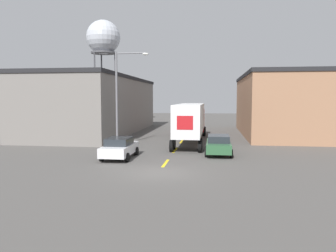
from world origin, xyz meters
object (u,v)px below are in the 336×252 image
object	(u,v)px
water_tower	(103,38)
street_lamp	(120,92)
parked_car_right_near	(218,144)
parked_car_left_near	(120,147)
semi_truck	(191,119)

from	to	relation	value
water_tower	street_lamp	size ratio (longest dim) A/B	2.20
water_tower	street_lamp	xyz separation A→B (m)	(11.96, -30.66, -10.59)
parked_car_right_near	water_tower	xyz separation A→B (m)	(-20.81, 34.11, 14.80)
parked_car_left_near	street_lamp	world-z (taller)	street_lamp
street_lamp	parked_car_right_near	bearing A→B (deg)	-21.32
parked_car_left_near	water_tower	bearing A→B (deg)	110.31
street_lamp	water_tower	bearing A→B (deg)	111.30
parked_car_right_near	parked_car_left_near	bearing A→B (deg)	-160.08
parked_car_left_near	water_tower	size ratio (longest dim) A/B	0.24
semi_truck	parked_car_left_near	world-z (taller)	semi_truck
parked_car_right_near	street_lamp	world-z (taller)	street_lamp
water_tower	parked_car_left_near	bearing A→B (deg)	-69.69
semi_truck	parked_car_right_near	distance (m)	7.71
water_tower	street_lamp	bearing A→B (deg)	-68.70
semi_truck	parked_car_right_near	world-z (taller)	semi_truck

